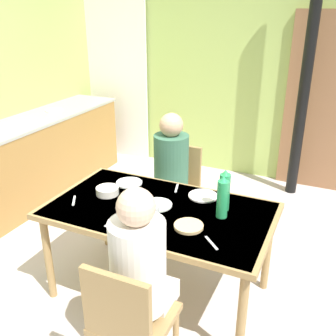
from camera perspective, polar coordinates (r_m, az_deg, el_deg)
name	(u,v)px	position (r m, az deg, el deg)	size (l,w,h in m)	color
ground_plane	(113,278)	(3.29, -8.16, -15.69)	(6.70, 6.70, 0.00)	beige
wall_back	(219,63)	(4.97, 7.46, 15.03)	(4.01, 0.10, 2.75)	#A4BD62
door_wooden	(322,105)	(4.74, 21.66, 8.64)	(0.80, 0.05, 2.00)	#8F6140
stove_pipe_column	(306,73)	(4.42, 19.69, 12.96)	(0.12, 0.12, 2.75)	black
curtain_panel	(117,75)	(5.49, -7.47, 13.45)	(0.90, 0.03, 2.31)	white
kitchen_counter	(38,157)	(4.62, -18.57, 1.57)	(0.61, 2.40, 0.91)	olive
dining_table	(159,217)	(2.76, -1.31, -7.15)	(1.57, 0.90, 0.72)	#9B7A49
chair_near_diner	(128,321)	(2.21, -5.84, -21.46)	(0.40, 0.40, 0.87)	#9B7A49
chair_far_diner	(177,187)	(3.56, 1.27, -2.79)	(0.40, 0.40, 0.87)	#9B7A49
person_near_diner	(139,262)	(2.12, -4.25, -13.64)	(0.30, 0.37, 0.77)	silver
person_far_diner	(171,163)	(3.33, 0.37, 0.69)	(0.30, 0.37, 0.77)	#326050
water_bottle_green_near	(224,191)	(2.68, 8.30, -3.37)	(0.07, 0.07, 0.30)	#299B58
water_bottle_green_far	(222,198)	(2.59, 8.01, -4.39)	(0.08, 0.08, 0.30)	#279E58
serving_bowl_center	(107,191)	(2.94, -8.90, -3.34)	(0.17, 0.17, 0.06)	silver
dinner_plate_near_left	(203,196)	(2.89, 5.17, -4.09)	(0.22, 0.22, 0.01)	white
dinner_plate_near_right	(157,205)	(2.76, -1.61, -5.43)	(0.21, 0.21, 0.01)	white
dinner_plate_far_center	(129,183)	(3.10, -5.74, -2.18)	(0.21, 0.21, 0.01)	white
drinking_glass_by_near_diner	(155,213)	(2.56, -1.98, -6.67)	(0.06, 0.06, 0.10)	silver
drinking_glass_by_far_diner	(151,223)	(2.46, -2.48, -8.11)	(0.06, 0.06, 0.10)	silver
bread_plate_sliced	(189,226)	(2.51, 3.05, -8.52)	(0.19, 0.19, 0.02)	#DBB77A
cutlery_knife_near	(74,201)	(2.91, -13.66, -4.68)	(0.15, 0.02, 0.00)	silver
cutlery_fork_near	(112,221)	(2.60, -8.29, -7.77)	(0.15, 0.02, 0.00)	silver
cutlery_knife_far	(177,188)	(3.01, 1.28, -2.97)	(0.15, 0.02, 0.00)	silver
cutlery_fork_far	(211,243)	(2.37, 6.39, -10.89)	(0.15, 0.02, 0.00)	silver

